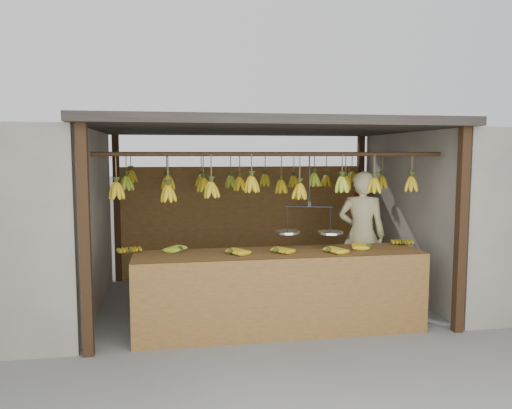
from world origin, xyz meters
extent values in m
plane|color=#5B5B57|center=(0.00, 0.00, 0.00)|extent=(80.00, 80.00, 0.00)
cube|color=black|center=(-2.00, -1.50, 1.15)|extent=(0.10, 0.10, 2.30)
cube|color=black|center=(2.00, -1.50, 1.15)|extent=(0.10, 0.10, 2.30)
cube|color=black|center=(-2.00, 1.50, 1.15)|extent=(0.10, 0.10, 2.30)
cube|color=black|center=(2.00, 1.50, 1.15)|extent=(0.10, 0.10, 2.30)
cube|color=black|center=(0.00, 0.00, 2.35)|extent=(4.30, 3.30, 0.10)
cylinder|color=black|center=(0.00, -1.00, 2.00)|extent=(4.00, 0.05, 0.05)
cylinder|color=black|center=(0.00, 0.00, 2.00)|extent=(4.00, 0.05, 0.05)
cylinder|color=black|center=(0.00, 1.00, 2.00)|extent=(4.00, 0.05, 0.05)
cube|color=brown|center=(0.00, 1.50, 0.90)|extent=(4.00, 0.06, 1.80)
cube|color=slate|center=(3.60, 0.00, 1.15)|extent=(3.00, 3.00, 2.30)
cube|color=brown|center=(0.03, -1.10, 0.86)|extent=(3.24, 0.72, 0.08)
cube|color=brown|center=(0.03, -1.46, 0.45)|extent=(3.24, 0.04, 0.90)
cube|color=black|center=(-1.49, -1.41, 0.41)|extent=(0.07, 0.07, 0.82)
cube|color=black|center=(1.55, -1.41, 0.41)|extent=(0.07, 0.07, 0.82)
cube|color=black|center=(-1.49, -0.79, 0.41)|extent=(0.07, 0.07, 0.82)
cube|color=black|center=(1.55, -0.79, 0.41)|extent=(0.07, 0.07, 0.82)
ellipsoid|color=#AC8C12|center=(-1.61, -0.91, 0.93)|extent=(0.24, 0.28, 0.06)
ellipsoid|color=#92A523|center=(-1.06, -0.91, 0.93)|extent=(0.30, 0.28, 0.06)
ellipsoid|color=#AC8C12|center=(-0.52, -1.18, 0.93)|extent=(0.30, 0.28, 0.06)
ellipsoid|color=#AC8C12|center=(-0.01, -1.20, 0.93)|extent=(0.30, 0.29, 0.06)
ellipsoid|color=#AC8C12|center=(0.56, -1.28, 0.93)|extent=(0.29, 0.26, 0.06)
ellipsoid|color=#AC8C12|center=(1.08, -1.09, 0.93)|extent=(0.28, 0.24, 0.06)
ellipsoid|color=#AC8C12|center=(1.59, -0.96, 0.93)|extent=(0.23, 0.27, 0.06)
ellipsoid|color=#AC8C12|center=(-1.75, -0.96, 1.60)|extent=(0.16, 0.16, 0.28)
ellipsoid|color=#AC8C12|center=(-1.20, -0.96, 1.57)|extent=(0.16, 0.16, 0.28)
ellipsoid|color=#AC8C12|center=(-0.73, -1.02, 1.61)|extent=(0.16, 0.16, 0.28)
ellipsoid|color=#AC8C12|center=(-0.28, -1.02, 1.66)|extent=(0.16, 0.16, 0.28)
ellipsoid|color=#AC8C12|center=(0.28, -1.00, 1.58)|extent=(0.16, 0.16, 0.28)
ellipsoid|color=#92A523|center=(0.77, -1.05, 1.65)|extent=(0.16, 0.16, 0.28)
ellipsoid|color=#AC8C12|center=(1.17, -1.02, 1.63)|extent=(0.16, 0.16, 0.28)
ellipsoid|color=#AC8C12|center=(1.67, -0.96, 1.64)|extent=(0.16, 0.16, 0.28)
ellipsoid|color=#92A523|center=(-1.72, -0.05, 1.63)|extent=(0.16, 0.16, 0.28)
ellipsoid|color=#AC8C12|center=(-1.20, 0.01, 1.63)|extent=(0.16, 0.16, 0.28)
ellipsoid|color=#AC8C12|center=(-0.74, 0.04, 1.60)|extent=(0.16, 0.16, 0.28)
ellipsoid|color=#AC8C12|center=(-0.27, 0.01, 1.61)|extent=(0.16, 0.16, 0.28)
ellipsoid|color=#AC8C12|center=(0.29, -0.02, 1.57)|extent=(0.16, 0.16, 0.28)
ellipsoid|color=#92A523|center=(0.75, -0.01, 1.66)|extent=(0.16, 0.16, 0.28)
ellipsoid|color=#AC8C12|center=(1.20, 0.02, 1.61)|extent=(0.16, 0.16, 0.28)
ellipsoid|color=#AC8C12|center=(1.73, 0.02, 1.61)|extent=(0.16, 0.16, 0.28)
ellipsoid|color=#AC8C12|center=(-1.74, 1.00, 1.68)|extent=(0.16, 0.16, 0.28)
ellipsoid|color=#AC8C12|center=(-1.22, 1.01, 1.58)|extent=(0.16, 0.16, 0.28)
ellipsoid|color=#AC8C12|center=(-0.71, 1.01, 1.60)|extent=(0.16, 0.16, 0.28)
ellipsoid|color=#92A523|center=(-0.28, 0.96, 1.58)|extent=(0.16, 0.16, 0.28)
ellipsoid|color=#AC8C12|center=(0.26, 0.98, 1.60)|extent=(0.16, 0.16, 0.28)
ellipsoid|color=#AC8C12|center=(0.72, 1.00, 1.57)|extent=(0.16, 0.16, 0.28)
ellipsoid|color=#AC8C12|center=(1.24, 1.01, 1.58)|extent=(0.16, 0.16, 0.28)
ellipsoid|color=#AC8C12|center=(1.66, 1.01, 1.63)|extent=(0.16, 0.16, 0.28)
cylinder|color=black|center=(0.39, -1.00, 1.70)|extent=(0.02, 0.02, 0.61)
cylinder|color=black|center=(0.39, -1.00, 1.39)|extent=(0.53, 0.15, 0.02)
cylinder|color=silver|center=(0.15, -0.94, 1.09)|extent=(0.29, 0.29, 0.02)
cylinder|color=silver|center=(0.63, -1.06, 1.09)|extent=(0.29, 0.29, 0.02)
imported|color=beige|center=(1.43, -0.02, 0.89)|extent=(0.76, 0.65, 1.77)
cube|color=#1426BF|center=(1.94, 1.35, 1.44)|extent=(0.08, 0.26, 0.34)
cube|color=red|center=(1.94, 1.35, 1.20)|extent=(0.08, 0.26, 0.34)
cube|color=yellow|center=(1.94, 1.35, 0.80)|extent=(0.08, 0.26, 0.34)
cube|color=#199926|center=(1.94, 1.35, 0.52)|extent=(0.08, 0.26, 0.34)
camera|label=1|loc=(-1.17, -6.51, 2.00)|focal=35.00mm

